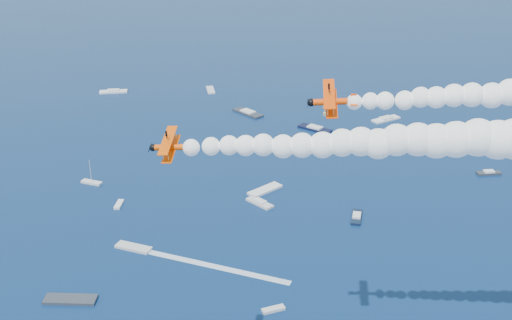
{
  "coord_description": "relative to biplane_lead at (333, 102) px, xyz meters",
  "views": [
    {
      "loc": [
        -7.55,
        -69.17,
        91.93
      ],
      "look_at": [
        -8.52,
        23.39,
        49.78
      ],
      "focal_mm": 46.61,
      "sensor_mm": 36.0,
      "label": 1
    }
  ],
  "objects": [
    {
      "name": "smoke_trail_trail",
      "position": [
        3.65,
        -13.6,
        -1.12
      ],
      "size": [
        55.89,
        16.7,
        10.09
      ],
      "primitive_type": null,
      "rotation": [
        0.0,
        0.0,
        3.04
      ],
      "color": "white"
    },
    {
      "name": "boat_wakes",
      "position": [
        42.02,
        30.06,
        -57.36
      ],
      "size": [
        131.43,
        63.82,
        0.04
      ],
      "color": "white",
      "rests_on": "ground"
    },
    {
      "name": "spectator_boats",
      "position": [
        -1.48,
        87.69,
        -57.04
      ],
      "size": [
        218.58,
        191.6,
        0.7
      ],
      "color": "white",
      "rests_on": "ground"
    },
    {
      "name": "biplane_trail",
      "position": [
        -23.9,
        -10.73,
        -3.21
      ],
      "size": [
        7.49,
        8.69,
        6.3
      ],
      "primitive_type": null,
      "rotation": [
        -0.21,
        0.07,
        3.04
      ],
      "color": "#FB5105"
    },
    {
      "name": "biplane_lead",
      "position": [
        0.0,
        0.0,
        0.0
      ],
      "size": [
        8.61,
        10.17,
        7.62
      ],
      "primitive_type": null,
      "rotation": [
        -0.23,
        0.07,
        3.07
      ],
      "color": "#FF4405"
    }
  ]
}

